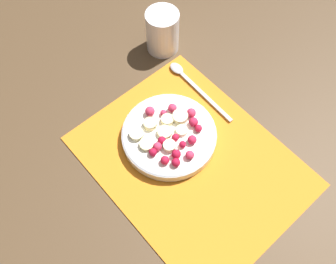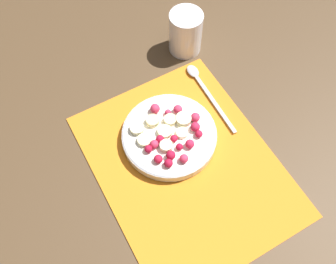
% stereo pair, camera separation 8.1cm
% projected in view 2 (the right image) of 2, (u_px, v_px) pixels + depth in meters
% --- Properties ---
extents(ground_plane, '(3.00, 3.00, 0.00)m').
position_uv_depth(ground_plane, '(186.00, 165.00, 0.81)').
color(ground_plane, '#4C3823').
extents(placemat, '(0.47, 0.36, 0.01)m').
position_uv_depth(placemat, '(186.00, 165.00, 0.81)').
color(placemat, orange).
rests_on(placemat, ground_plane).
extents(fruit_bowl, '(0.21, 0.21, 0.05)m').
position_uv_depth(fruit_bowl, '(168.00, 136.00, 0.82)').
color(fruit_bowl, silver).
rests_on(fruit_bowl, placemat).
extents(spoon, '(0.22, 0.03, 0.01)m').
position_uv_depth(spoon, '(202.00, 85.00, 0.90)').
color(spoon, '#B2B2B7').
rests_on(spoon, placemat).
extents(drinking_glass, '(0.08, 0.08, 0.11)m').
position_uv_depth(drinking_glass, '(185.00, 32.00, 0.92)').
color(drinking_glass, white).
rests_on(drinking_glass, ground_plane).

